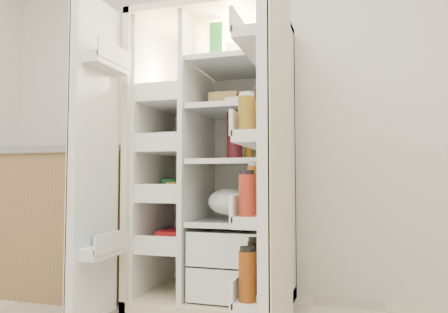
% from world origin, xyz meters
% --- Properties ---
extents(wall_back, '(4.00, 0.02, 2.70)m').
position_xyz_m(wall_back, '(0.00, 2.00, 1.35)').
color(wall_back, silver).
rests_on(wall_back, floor).
extents(refrigerator, '(0.92, 0.70, 1.80)m').
position_xyz_m(refrigerator, '(-0.10, 1.65, 0.74)').
color(refrigerator, beige).
rests_on(refrigerator, floor).
extents(freezer_door, '(0.15, 0.40, 1.72)m').
position_xyz_m(freezer_door, '(-0.62, 1.05, 0.89)').
color(freezer_door, silver).
rests_on(freezer_door, floor).
extents(fridge_door, '(0.17, 0.58, 1.72)m').
position_xyz_m(fridge_door, '(0.36, 0.96, 0.87)').
color(fridge_door, silver).
rests_on(fridge_door, floor).
extents(kitchen_counter, '(1.36, 0.73, 0.99)m').
position_xyz_m(kitchen_counter, '(-1.35, 1.66, 0.50)').
color(kitchen_counter, olive).
rests_on(kitchen_counter, floor).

